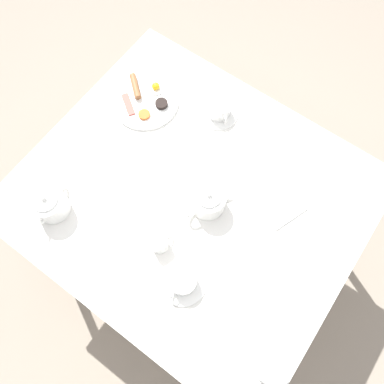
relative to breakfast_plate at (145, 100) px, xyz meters
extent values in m
plane|color=gray|center=(-0.21, -0.38, -0.76)|extent=(8.00, 8.00, 0.00)
cube|color=silver|center=(-0.21, -0.38, -0.02)|extent=(1.03, 1.19, 0.03)
cylinder|color=brown|center=(0.25, -0.92, -0.40)|extent=(0.04, 0.04, 0.72)
cylinder|color=brown|center=(-0.68, 0.16, -0.40)|extent=(0.04, 0.04, 0.72)
cylinder|color=brown|center=(0.25, 0.16, -0.40)|extent=(0.04, 0.04, 0.72)
cylinder|color=white|center=(0.00, 0.00, 0.00)|extent=(0.26, 0.26, 0.01)
cylinder|color=white|center=(0.07, 0.00, 0.01)|extent=(0.07, 0.07, 0.00)
sphere|color=yellow|center=(0.07, 0.00, 0.02)|extent=(0.03, 0.03, 0.03)
cylinder|color=brown|center=(0.02, 0.06, 0.02)|extent=(0.09, 0.10, 0.03)
cube|color=#B74C42|center=(-0.06, 0.04, 0.01)|extent=(0.08, 0.10, 0.01)
cylinder|color=#D16023|center=(-0.06, -0.04, 0.01)|extent=(0.05, 0.05, 0.01)
cylinder|color=black|center=(0.02, -0.07, 0.01)|extent=(0.05, 0.05, 0.02)
cylinder|color=white|center=(-0.21, -0.45, 0.04)|extent=(0.12, 0.12, 0.09)
cylinder|color=white|center=(-0.21, -0.45, 0.08)|extent=(0.09, 0.09, 0.01)
sphere|color=white|center=(-0.21, -0.45, 0.10)|extent=(0.02, 0.02, 0.02)
cone|color=white|center=(-0.14, -0.47, 0.04)|extent=(0.06, 0.03, 0.04)
torus|color=white|center=(-0.27, -0.43, 0.04)|extent=(0.07, 0.03, 0.07)
cylinder|color=white|center=(-0.54, -0.01, 0.04)|extent=(0.12, 0.12, 0.09)
cylinder|color=white|center=(-0.54, -0.01, 0.08)|extent=(0.09, 0.09, 0.01)
sphere|color=white|center=(-0.54, -0.01, 0.10)|extent=(0.02, 0.02, 0.02)
cone|color=white|center=(-0.61, -0.04, 0.04)|extent=(0.06, 0.04, 0.04)
torus|color=white|center=(-0.48, 0.01, 0.04)|extent=(0.07, 0.04, 0.07)
cylinder|color=white|center=(0.12, -0.27, -0.01)|extent=(0.16, 0.16, 0.01)
cylinder|color=white|center=(0.12, -0.27, 0.03)|extent=(0.09, 0.09, 0.06)
cylinder|color=tan|center=(0.12, -0.27, 0.02)|extent=(0.08, 0.08, 0.04)
torus|color=white|center=(0.10, -0.31, 0.03)|extent=(0.03, 0.04, 0.04)
cylinder|color=white|center=(-0.48, -0.54, -0.01)|extent=(0.16, 0.16, 0.01)
cylinder|color=white|center=(-0.48, -0.54, 0.03)|extent=(0.09, 0.09, 0.06)
cylinder|color=tan|center=(-0.48, -0.54, 0.02)|extent=(0.08, 0.08, 0.04)
torus|color=white|center=(-0.53, -0.54, 0.03)|extent=(0.04, 0.01, 0.04)
cylinder|color=white|center=(-0.55, -0.90, 0.05)|extent=(0.08, 0.08, 0.12)
cylinder|color=white|center=(-0.43, -0.40, 0.03)|extent=(0.06, 0.06, 0.07)
torus|color=white|center=(-0.40, -0.40, 0.03)|extent=(0.05, 0.01, 0.05)
cube|color=white|center=(-0.07, -0.67, 0.00)|extent=(0.17, 0.15, 0.01)
cube|color=silver|center=(0.16, -0.52, -0.01)|extent=(0.10, 0.15, 0.00)
cube|color=silver|center=(-0.24, -0.16, -0.01)|extent=(0.18, 0.11, 0.00)
cube|color=silver|center=(-0.39, -0.75, -0.01)|extent=(0.11, 0.13, 0.00)
camera|label=1|loc=(-0.60, -0.65, 1.25)|focal=35.00mm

